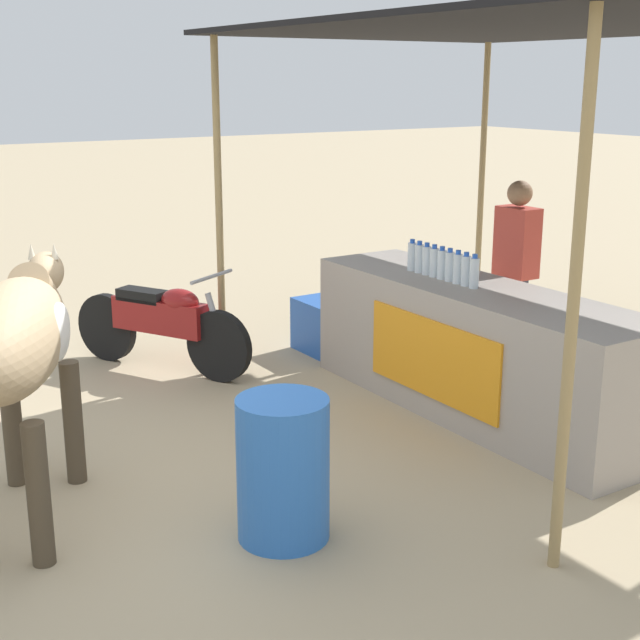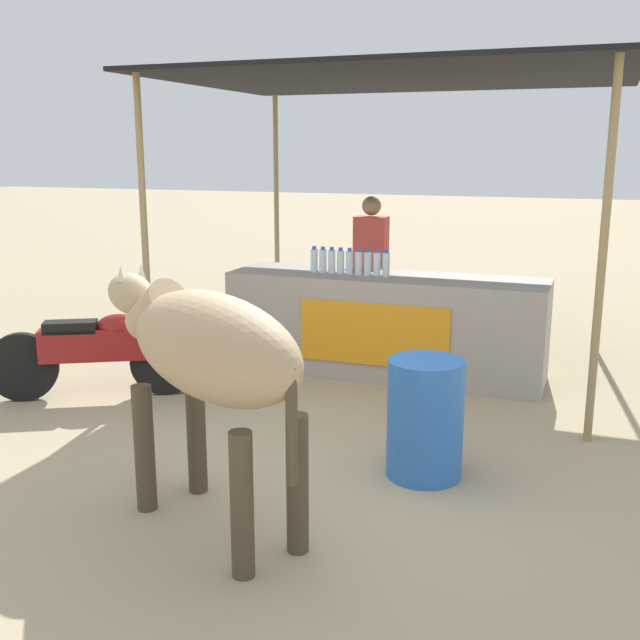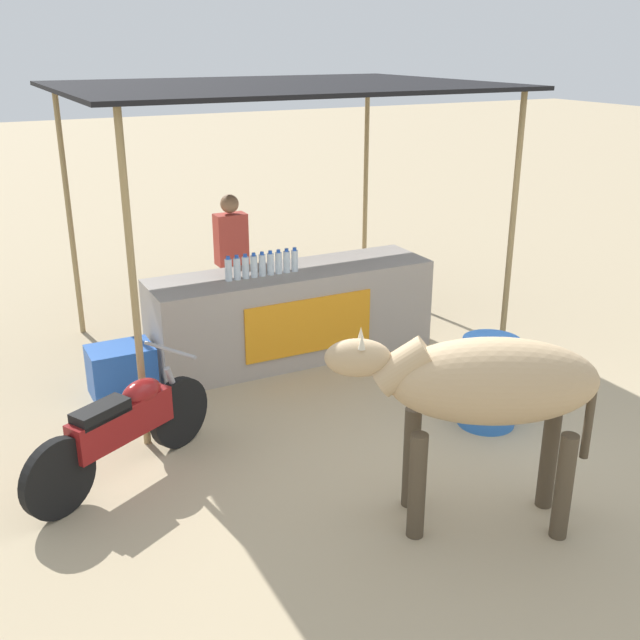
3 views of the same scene
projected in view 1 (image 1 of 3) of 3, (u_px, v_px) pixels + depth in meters
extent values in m
plane|color=tan|center=(208.00, 479.00, 5.58)|extent=(60.00, 60.00, 0.00)
cube|color=#9E9389|center=(475.00, 350.00, 6.60)|extent=(3.00, 0.80, 0.96)
cube|color=orange|center=(432.00, 359.00, 6.38)|extent=(1.40, 0.02, 0.58)
cube|color=black|center=(523.00, 26.00, 6.15)|extent=(4.20, 3.20, 0.04)
cylinder|color=#997F51|center=(219.00, 209.00, 7.30)|extent=(0.06, 0.06, 2.77)
cylinder|color=#997F51|center=(573.00, 305.00, 4.23)|extent=(0.06, 0.06, 2.77)
cylinder|color=#997F51|center=(481.00, 187.00, 8.80)|extent=(0.06, 0.06, 2.77)
cylinder|color=silver|center=(412.00, 257.00, 6.99)|extent=(0.07, 0.07, 0.22)
cylinder|color=blue|center=(412.00, 241.00, 6.96)|extent=(0.04, 0.04, 0.03)
cylinder|color=silver|center=(419.00, 259.00, 6.92)|extent=(0.07, 0.07, 0.22)
cylinder|color=blue|center=(420.00, 243.00, 6.89)|extent=(0.04, 0.04, 0.03)
cylinder|color=silver|center=(427.00, 261.00, 6.85)|extent=(0.07, 0.07, 0.22)
cylinder|color=blue|center=(427.00, 245.00, 6.81)|extent=(0.04, 0.04, 0.03)
cylinder|color=silver|center=(434.00, 263.00, 6.77)|extent=(0.07, 0.07, 0.22)
cylinder|color=blue|center=(435.00, 246.00, 6.74)|extent=(0.04, 0.04, 0.03)
cylinder|color=silver|center=(442.00, 265.00, 6.70)|extent=(0.07, 0.07, 0.22)
cylinder|color=blue|center=(442.00, 248.00, 6.67)|extent=(0.04, 0.04, 0.03)
cylinder|color=silver|center=(450.00, 267.00, 6.63)|extent=(0.07, 0.07, 0.22)
cylinder|color=blue|center=(450.00, 250.00, 6.59)|extent=(0.04, 0.04, 0.03)
cylinder|color=silver|center=(458.00, 269.00, 6.55)|extent=(0.07, 0.07, 0.22)
cylinder|color=blue|center=(458.00, 252.00, 6.52)|extent=(0.04, 0.04, 0.03)
cylinder|color=silver|center=(466.00, 271.00, 6.48)|extent=(0.07, 0.07, 0.22)
cylinder|color=blue|center=(467.00, 254.00, 6.45)|extent=(0.04, 0.04, 0.03)
cylinder|color=silver|center=(474.00, 273.00, 6.41)|extent=(0.07, 0.07, 0.22)
cylinder|color=blue|center=(475.00, 256.00, 6.37)|extent=(0.04, 0.04, 0.03)
cylinder|color=#383842|center=(512.00, 329.00, 7.31)|extent=(0.22, 0.22, 0.88)
cube|color=#BF3F33|center=(517.00, 242.00, 7.11)|extent=(0.34, 0.20, 0.56)
sphere|color=#8C6647|center=(520.00, 193.00, 7.01)|extent=(0.20, 0.20, 0.20)
cube|color=blue|center=(328.00, 326.00, 8.11)|extent=(0.60, 0.44, 0.48)
cylinder|color=blue|center=(283.00, 469.00, 4.79)|extent=(0.50, 0.50, 0.80)
ellipsoid|color=tan|center=(13.00, 338.00, 4.79)|extent=(1.48, 1.11, 0.60)
cylinder|color=#493D2C|center=(12.00, 424.00, 5.42)|extent=(0.12, 0.12, 0.78)
cylinder|color=#493D2C|center=(73.00, 422.00, 5.46)|extent=(0.12, 0.12, 0.78)
cylinder|color=#493D2C|center=(39.00, 495.00, 4.51)|extent=(0.12, 0.12, 0.78)
cylinder|color=tan|center=(36.00, 293.00, 5.33)|extent=(0.51, 0.42, 0.41)
ellipsoid|color=tan|center=(45.00, 273.00, 5.60)|extent=(0.49, 0.40, 0.26)
cone|color=beige|center=(31.00, 252.00, 5.54)|extent=(0.05, 0.05, 0.10)
cone|color=beige|center=(54.00, 251.00, 5.55)|extent=(0.05, 0.05, 0.10)
ellipsoid|color=silver|center=(58.00, 332.00, 4.90)|extent=(0.44, 0.29, 0.32)
cylinder|color=black|center=(219.00, 346.00, 7.31)|extent=(0.56, 0.36, 0.60)
cylinder|color=black|center=(107.00, 327.00, 7.86)|extent=(0.56, 0.36, 0.60)
cube|color=maroon|center=(160.00, 316.00, 7.54)|extent=(0.88, 0.59, 0.28)
ellipsoid|color=maroon|center=(180.00, 301.00, 7.39)|extent=(0.41, 0.35, 0.20)
cube|color=black|center=(142.00, 295.00, 7.58)|extent=(0.47, 0.37, 0.10)
cylinder|color=#99999E|center=(212.00, 277.00, 7.18)|extent=(0.29, 0.50, 0.03)
cylinder|color=#99999E|center=(216.00, 322.00, 7.26)|extent=(0.20, 0.14, 0.49)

